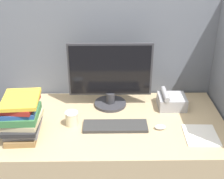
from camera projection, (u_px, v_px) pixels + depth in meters
cubicle_panel_rear at (112, 94)px, 2.42m from camera, size 1.84×0.04×1.48m
desk at (113, 167)px, 2.20m from camera, size 1.44×0.79×0.77m
monitor at (110, 77)px, 2.12m from camera, size 0.57×0.22×0.46m
keyboard at (115, 126)px, 1.96m from camera, size 0.40×0.13×0.02m
mouse at (160, 127)px, 1.94m from camera, size 0.07×0.04×0.03m
coffee_cup at (72, 119)px, 1.97m from camera, size 0.08×0.08×0.09m
book_stack at (21, 117)px, 1.85m from camera, size 0.24×0.30×0.24m
desk_telephone at (171, 101)px, 2.17m from camera, size 0.19×0.18×0.12m
paper_pile at (201, 135)px, 1.88m from camera, size 0.20×0.23×0.01m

